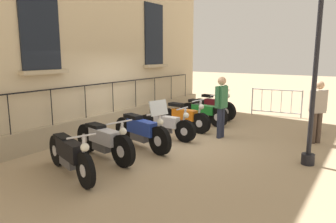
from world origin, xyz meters
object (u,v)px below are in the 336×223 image
object	(u,v)px
crowd_barrier	(276,102)
motorcycle_silver	(104,141)
lamppost	(321,3)
pedestrian_walking	(318,108)
pedestrian_standing	(221,103)
motorcycle_black	(70,155)
bollard	(318,117)
motorcycle_orange	(183,118)
motorcycle_maroon	(213,107)
motorcycle_white	(166,125)
motorcycle_green	(203,112)
motorcycle_blue	(142,131)

from	to	relation	value
crowd_barrier	motorcycle_silver	bearing A→B (deg)	-104.64
motorcycle_silver	lamppost	bearing A→B (deg)	28.74
lamppost	motorcycle_silver	bearing A→B (deg)	-151.26
motorcycle_silver	pedestrian_walking	bearing A→B (deg)	46.85
lamppost	pedestrian_walking	size ratio (longest dim) A/B	2.52
lamppost	pedestrian_standing	world-z (taller)	lamppost
motorcycle_black	bollard	xyz separation A→B (m)	(3.58, 6.45, 0.08)
motorcycle_black	motorcycle_orange	bearing A→B (deg)	90.52
motorcycle_black	motorcycle_maroon	bearing A→B (deg)	90.48
motorcycle_white	pedestrian_walking	bearing A→B (deg)	26.71
crowd_barrier	motorcycle_maroon	bearing A→B (deg)	-135.12
bollard	pedestrian_walking	bearing A→B (deg)	-83.74
motorcycle_orange	pedestrian_walking	distance (m)	3.86
motorcycle_silver	lamppost	distance (m)	5.47
motorcycle_green	pedestrian_standing	bearing A→B (deg)	-46.48
motorcycle_maroon	motorcycle_blue	bearing A→B (deg)	-88.70
bollard	motorcycle_blue	bearing A→B (deg)	-130.06
motorcycle_black	motorcycle_white	xyz separation A→B (m)	(0.03, 3.38, -0.05)
bollard	pedestrian_standing	bearing A→B (deg)	-137.23
motorcycle_silver	crowd_barrier	bearing A→B (deg)	75.36
lamppost	pedestrian_walking	distance (m)	3.12
motorcycle_black	motorcycle_maroon	distance (m)	6.71
pedestrian_walking	motorcycle_black	bearing A→B (deg)	-125.32
bollard	motorcycle_silver	bearing A→B (deg)	-124.98
lamppost	motorcycle_maroon	bearing A→B (deg)	138.99
motorcycle_white	bollard	xyz separation A→B (m)	(3.55, 3.07, 0.13)
motorcycle_silver	motorcycle_blue	world-z (taller)	motorcycle_blue
crowd_barrier	bollard	distance (m)	2.75
motorcycle_green	bollard	world-z (taller)	motorcycle_green
motorcycle_silver	motorcycle_white	world-z (taller)	motorcycle_silver
motorcycle_orange	bollard	distance (m)	4.11
motorcycle_maroon	crowd_barrier	bearing A→B (deg)	44.88
motorcycle_silver	bollard	size ratio (longest dim) A/B	2.13
motorcycle_maroon	lamppost	xyz separation A→B (m)	(3.91, -3.40, 3.00)
bollard	pedestrian_walking	xyz separation A→B (m)	(0.13, -1.21, 0.45)
motorcycle_white	motorcycle_black	bearing A→B (deg)	-90.49
motorcycle_orange	pedestrian_standing	size ratio (longest dim) A/B	1.11
lamppost	pedestrian_walking	bearing A→B (deg)	94.27
motorcycle_orange	pedestrian_walking	size ratio (longest dim) A/B	1.15
motorcycle_silver	motorcycle_maroon	size ratio (longest dim) A/B	1.11
motorcycle_black	crowd_barrier	xyz separation A→B (m)	(1.78, 8.54, 0.13)
motorcycle_silver	bollard	distance (m)	6.52
bollard	pedestrian_walking	world-z (taller)	pedestrian_walking
crowd_barrier	motorcycle_orange	bearing A→B (deg)	-114.31
motorcycle_black	motorcycle_blue	size ratio (longest dim) A/B	0.98
motorcycle_orange	pedestrian_standing	xyz separation A→B (m)	(1.34, -0.16, 0.60)
pedestrian_standing	motorcycle_black	bearing A→B (deg)	-106.70
motorcycle_maroon	motorcycle_silver	bearing A→B (deg)	-91.09
pedestrian_standing	motorcycle_silver	bearing A→B (deg)	-114.34
motorcycle_black	motorcycle_white	bearing A→B (deg)	89.51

